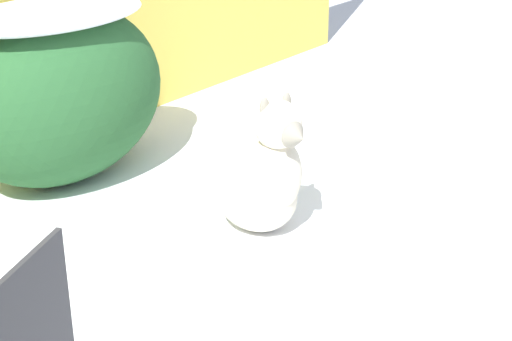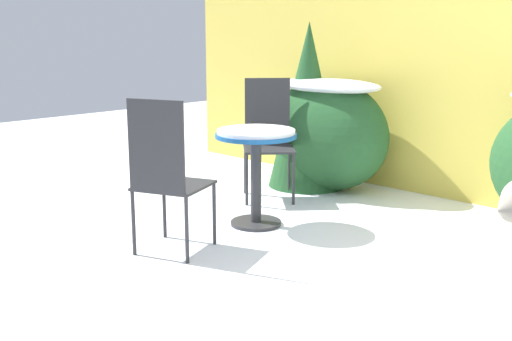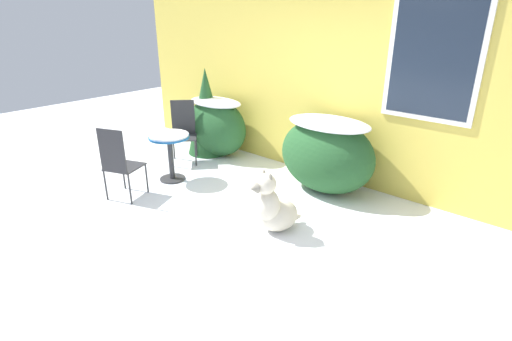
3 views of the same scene
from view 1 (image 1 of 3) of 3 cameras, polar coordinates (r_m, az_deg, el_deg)
ground_plane at (r=3.54m, az=0.65°, el=-8.94°), size 16.00×16.00×0.00m
shrub_middle at (r=4.61m, az=-14.16°, el=5.83°), size 1.38×0.90×1.04m
dog at (r=3.93m, az=0.52°, el=-0.74°), size 0.51×0.70×0.76m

